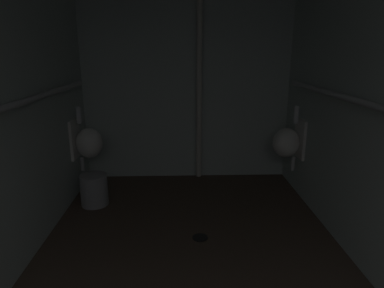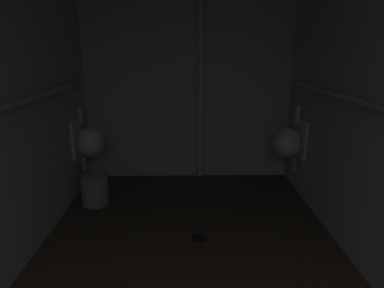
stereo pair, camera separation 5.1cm
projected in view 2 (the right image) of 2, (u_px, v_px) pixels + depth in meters
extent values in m
cube|color=#B5C3BB|center=(188.00, 81.00, 4.18)|extent=(2.69, 0.06, 2.49)
ellipsoid|color=silver|center=(91.00, 142.00, 3.82)|extent=(0.30, 0.26, 0.34)
cube|color=silver|center=(77.00, 138.00, 3.80)|extent=(0.03, 0.30, 0.44)
cylinder|color=silver|center=(80.00, 116.00, 3.73)|extent=(0.06, 0.06, 0.16)
sphere|color=silver|center=(80.00, 108.00, 3.71)|extent=(0.06, 0.06, 0.06)
cylinder|color=#B2B2B2|center=(84.00, 163.00, 3.88)|extent=(0.04, 0.04, 0.16)
ellipsoid|color=silver|center=(287.00, 143.00, 3.78)|extent=(0.30, 0.26, 0.34)
cube|color=silver|center=(301.00, 139.00, 3.77)|extent=(0.03, 0.30, 0.44)
cylinder|color=silver|center=(298.00, 116.00, 3.70)|extent=(0.06, 0.06, 0.16)
sphere|color=silver|center=(298.00, 109.00, 3.68)|extent=(0.06, 0.06, 0.06)
cylinder|color=#B2B2B2|center=(294.00, 164.00, 3.85)|extent=(0.04, 0.04, 0.16)
sphere|color=#B2B2B2|center=(81.00, 83.00, 3.83)|extent=(0.06, 0.06, 0.06)
sphere|color=#B2B2B2|center=(296.00, 83.00, 3.80)|extent=(0.06, 0.06, 0.06)
cylinder|color=beige|center=(201.00, 82.00, 4.07)|extent=(0.07, 0.07, 2.44)
cylinder|color=black|center=(199.00, 237.00, 3.00)|extent=(0.14, 0.14, 0.01)
cylinder|color=gray|center=(95.00, 189.00, 3.63)|extent=(0.29, 0.29, 0.34)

